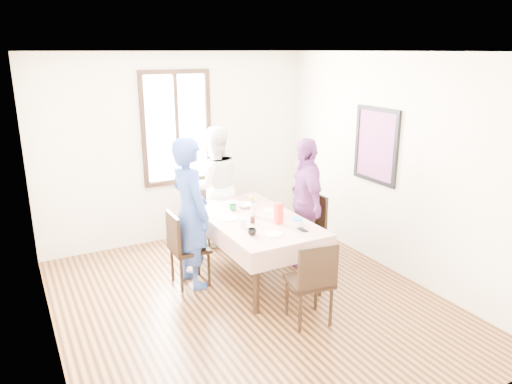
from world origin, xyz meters
TOP-DOWN VIEW (x-y plane):
  - ground at (0.00, 0.00)m, footprint 4.50×4.50m
  - back_wall at (0.00, 2.25)m, footprint 4.00×0.00m
  - right_wall at (2.00, 0.00)m, footprint 0.00×4.50m
  - window_frame at (0.00, 2.23)m, footprint 1.02×0.06m
  - window_pane at (0.00, 2.24)m, footprint 0.90×0.02m
  - art_poster at (1.98, 0.30)m, footprint 0.04×0.76m
  - dining_table at (0.36, 0.57)m, footprint 0.94×1.74m
  - tablecloth at (0.36, 0.57)m, footprint 1.06×1.86m
  - chair_left at (-0.42, 0.74)m, footprint 0.42×0.42m
  - chair_right at (1.14, 0.63)m, footprint 0.44×0.44m
  - chair_far at (0.36, 1.77)m, footprint 0.44×0.44m
  - chair_near at (0.36, -0.63)m, footprint 0.48×0.48m
  - person_left at (-0.40, 0.74)m, footprint 0.51×0.71m
  - person_far at (0.36, 1.75)m, footprint 0.90×0.74m
  - person_right at (1.12, 0.63)m, footprint 0.66×1.05m
  - mug_black at (0.08, 0.08)m, footprint 0.12×0.12m
  - mug_flag at (0.64, 0.49)m, footprint 0.14×0.14m
  - mug_green at (0.26, 0.95)m, footprint 0.14×0.14m
  - serving_bowl at (0.44, 0.98)m, footprint 0.21×0.21m
  - juice_carton at (0.52, 0.26)m, footprint 0.08×0.08m
  - butter_tub at (0.69, 0.12)m, footprint 0.13×0.13m
  - jam_jar at (0.26, 0.42)m, footprint 0.06×0.06m
  - drinking_glass at (0.10, 0.33)m, footprint 0.08×0.08m
  - smartphone at (0.65, -0.06)m, footprint 0.07×0.14m
  - flower_vase at (0.39, 0.63)m, footprint 0.07×0.07m
  - plate_left at (0.08, 0.66)m, footprint 0.20×0.20m
  - plate_right at (0.66, 0.69)m, footprint 0.20×0.20m
  - plate_far at (0.39, 1.25)m, footprint 0.20×0.20m
  - plate_near at (0.29, -0.02)m, footprint 0.20×0.20m
  - butter_lid at (0.69, 0.12)m, footprint 0.12×0.12m
  - flower_bunch at (0.39, 0.63)m, footprint 0.09×0.09m

SIDE VIEW (x-z plane):
  - ground at x=0.00m, z-range 0.00..0.00m
  - dining_table at x=0.36m, z-range 0.00..0.75m
  - chair_left at x=-0.42m, z-range 0.00..0.91m
  - chair_right at x=1.14m, z-range 0.00..0.91m
  - chair_far at x=0.36m, z-range 0.00..0.91m
  - chair_near at x=0.36m, z-range 0.00..0.91m
  - tablecloth at x=0.36m, z-range 0.75..0.76m
  - smartphone at x=0.65m, z-range 0.76..0.77m
  - plate_left at x=0.08m, z-range 0.76..0.77m
  - plate_right at x=0.66m, z-range 0.76..0.77m
  - plate_far at x=0.39m, z-range 0.76..0.77m
  - plate_near at x=0.29m, z-range 0.76..0.77m
  - serving_bowl at x=0.44m, z-range 0.76..0.81m
  - butter_tub at x=0.69m, z-range 0.76..0.83m
  - mug_green at x=0.26m, z-range 0.76..0.84m
  - mug_black at x=0.08m, z-range 0.76..0.84m
  - jam_jar at x=0.26m, z-range 0.76..0.84m
  - mug_flag at x=0.64m, z-range 0.76..0.85m
  - drinking_glass at x=0.10m, z-range 0.76..0.87m
  - butter_lid at x=0.69m, z-range 0.83..0.84m
  - person_right at x=1.12m, z-range 0.00..1.67m
  - flower_vase at x=0.39m, z-range 0.76..0.91m
  - person_far at x=0.36m, z-range 0.00..1.71m
  - juice_carton at x=0.52m, z-range 0.76..1.01m
  - person_left at x=-0.40m, z-range 0.00..1.79m
  - flower_bunch at x=0.39m, z-range 0.91..1.01m
  - back_wall at x=0.00m, z-range -0.65..3.35m
  - right_wall at x=2.00m, z-range -0.90..3.60m
  - art_poster at x=1.98m, z-range 1.07..2.03m
  - window_frame at x=0.00m, z-range 0.84..2.46m
  - window_pane at x=0.00m, z-range 0.90..2.40m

